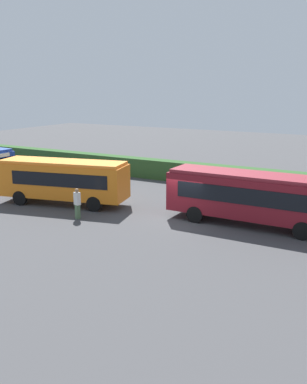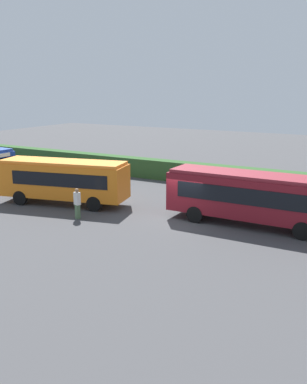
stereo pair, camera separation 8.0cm
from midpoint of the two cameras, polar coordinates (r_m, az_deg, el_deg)
ground_plane at (r=26.63m, az=4.06°, el=-3.69°), size 105.35×105.35×0.00m
bus_orange at (r=30.44m, az=-11.59°, el=1.67°), size 9.17×4.37×3.01m
bus_maroon at (r=25.80m, az=12.89°, el=-0.48°), size 10.11×2.54×3.07m
person_left at (r=27.01m, az=-9.82°, el=-1.35°), size 0.44×0.35×1.91m
person_center at (r=28.55m, az=8.66°, el=-0.63°), size 0.47×0.52×1.81m
person_right at (r=29.05m, az=13.77°, el=-0.62°), size 0.54×0.49×1.82m
hedge_row at (r=35.42m, az=11.07°, el=1.85°), size 64.67×1.25×1.66m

